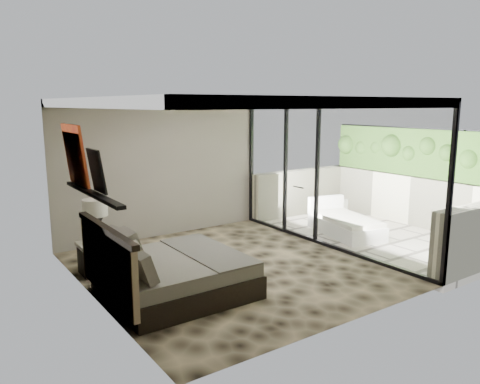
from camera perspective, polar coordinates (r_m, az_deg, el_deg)
floor at (r=7.95m, az=-1.31°, el=-9.29°), size 5.00×5.00×0.00m
ceiling at (r=7.47m, az=-1.40°, el=11.26°), size 4.50×5.00×0.02m
back_wall at (r=9.74m, az=-9.45°, el=2.78°), size 4.50×0.02×2.80m
left_wall at (r=6.64m, az=-17.71°, el=-1.24°), size 0.02×5.00×2.80m
glass_wall at (r=9.00m, az=10.70°, el=2.10°), size 0.08×5.00×2.80m
terrace_slab at (r=10.41m, az=16.27°, el=-5.22°), size 3.00×5.00×0.12m
parapet_far at (r=11.33m, az=20.76°, el=-1.04°), size 0.30×5.00×1.10m
foliage_hedge at (r=11.17m, az=21.13°, el=4.50°), size 0.36×4.60×1.10m
picture_ledge at (r=6.74m, az=-17.53°, el=-0.20°), size 0.12×2.20×0.05m
bed at (r=6.88m, az=-8.70°, el=-9.76°), size 1.99×1.93×1.10m
nightstand at (r=8.00m, az=-17.23°, el=-7.81°), size 0.52×0.52×0.49m
table_lamp at (r=7.79m, az=-17.21°, el=-2.71°), size 0.39×0.39×0.71m
abstract_canvas at (r=7.32m, az=-19.47°, el=4.28°), size 0.13×0.90×0.90m
framed_print at (r=6.60m, az=-17.08°, el=2.47°), size 0.11×0.50×0.60m
ottoman at (r=11.35m, az=11.42°, el=-2.13°), size 0.62×0.62×0.48m
lounger at (r=10.18m, az=12.59°, el=-3.82°), size 1.23×1.88×0.68m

